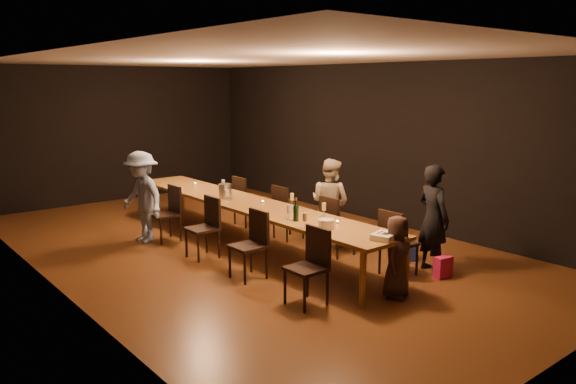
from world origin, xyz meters
TOP-DOWN VIEW (x-y plane):
  - ground at (0.00, 0.00)m, footprint 10.00×10.00m
  - room_shell at (0.00, 0.00)m, footprint 6.04×10.04m
  - table at (0.00, 0.00)m, footprint 0.90×6.00m
  - chair_right_0 at (0.85, -2.40)m, footprint 0.42×0.42m
  - chair_right_1 at (0.85, -1.20)m, footprint 0.42×0.42m
  - chair_right_2 at (0.85, 0.00)m, footprint 0.42×0.42m
  - chair_right_3 at (0.85, 1.20)m, footprint 0.42×0.42m
  - chair_left_0 at (-0.85, -2.40)m, footprint 0.42×0.42m
  - chair_left_1 at (-0.85, -1.20)m, footprint 0.42×0.42m
  - chair_left_2 at (-0.85, 0.00)m, footprint 0.42×0.42m
  - chair_left_3 at (-0.85, 1.20)m, footprint 0.42×0.42m
  - woman_birthday at (1.35, -2.59)m, footprint 0.47×0.62m
  - woman_tan at (1.15, -0.70)m, footprint 0.68×0.80m
  - man_blue at (-1.15, 1.42)m, footprint 0.69×1.05m
  - child at (0.18, -2.92)m, footprint 0.59×0.49m
  - gift_bag_red at (1.23, -2.87)m, footprint 0.27×0.17m
  - gift_bag_blue at (1.45, -2.09)m, footprint 0.29×0.24m
  - birthday_cake at (0.05, -2.82)m, footprint 0.38×0.33m
  - plate_stack at (-0.14, -1.99)m, footprint 0.26×0.26m
  - champagne_bottle at (-0.20, -1.44)m, footprint 0.08×0.08m
  - ice_bucket at (-0.10, 0.51)m, footprint 0.24×0.24m
  - wineglass_0 at (-0.36, -1.81)m, footprint 0.06×0.06m
  - wineglass_1 at (0.26, -1.51)m, footprint 0.06×0.06m
  - wineglass_2 at (-0.21, -1.30)m, footprint 0.06×0.06m
  - wineglass_3 at (0.36, -0.67)m, footprint 0.06×0.06m
  - wineglass_4 at (-0.26, 0.20)m, footprint 0.06×0.06m
  - wineglass_5 at (0.21, 1.03)m, footprint 0.06×0.06m
  - tealight_near at (0.15, -1.90)m, footprint 0.05×0.05m
  - tealight_mid at (0.15, -0.20)m, footprint 0.05×0.05m
  - tealight_far at (0.15, 1.92)m, footprint 0.05×0.05m

SIDE VIEW (x-z plane):
  - ground at x=0.00m, z-range 0.00..0.00m
  - gift_bag_red at x=1.23m, z-range 0.00..0.30m
  - gift_bag_blue at x=1.45m, z-range 0.00..0.31m
  - chair_right_0 at x=0.85m, z-range 0.00..0.93m
  - chair_right_1 at x=0.85m, z-range 0.00..0.93m
  - chair_right_2 at x=0.85m, z-range 0.00..0.93m
  - chair_right_3 at x=0.85m, z-range 0.00..0.93m
  - chair_left_0 at x=-0.85m, z-range 0.00..0.93m
  - chair_left_1 at x=-0.85m, z-range 0.00..0.93m
  - chair_left_2 at x=-0.85m, z-range 0.00..0.93m
  - chair_left_3 at x=-0.85m, z-range 0.00..0.93m
  - child at x=0.18m, z-range 0.00..1.04m
  - table at x=0.00m, z-range 0.33..1.08m
  - woman_tan at x=1.15m, z-range 0.00..1.43m
  - man_blue at x=-1.15m, z-range 0.00..1.53m
  - woman_birthday at x=1.35m, z-range 0.00..1.53m
  - tealight_near at x=0.15m, z-range 0.75..0.78m
  - tealight_mid at x=0.15m, z-range 0.75..0.78m
  - tealight_far at x=0.15m, z-range 0.75..0.78m
  - birthday_cake at x=0.05m, z-range 0.75..0.82m
  - plate_stack at x=-0.14m, z-range 0.75..0.87m
  - wineglass_0 at x=-0.36m, z-range 0.75..0.96m
  - wineglass_1 at x=0.26m, z-range 0.75..0.96m
  - wineglass_2 at x=-0.21m, z-range 0.75..0.96m
  - wineglass_3 at x=0.36m, z-range 0.75..0.96m
  - wineglass_4 at x=-0.26m, z-range 0.75..0.96m
  - wineglass_5 at x=0.21m, z-range 0.75..0.96m
  - ice_bucket at x=-0.10m, z-range 0.75..0.99m
  - champagne_bottle at x=-0.20m, z-range 0.75..1.08m
  - room_shell at x=0.00m, z-range 0.57..3.59m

